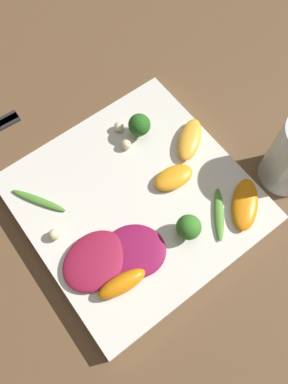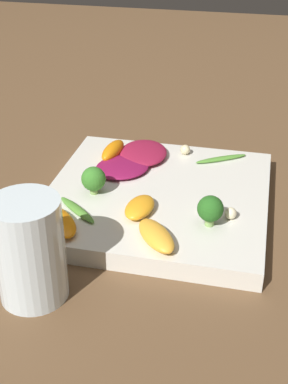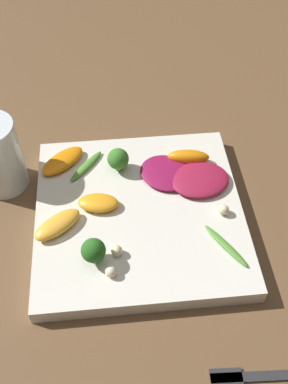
{
  "view_description": "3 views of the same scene",
  "coord_description": "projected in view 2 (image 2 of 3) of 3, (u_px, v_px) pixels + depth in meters",
  "views": [
    {
      "loc": [
        0.16,
        -0.1,
        0.49
      ],
      "look_at": [
        0.0,
        0.01,
        0.03
      ],
      "focal_mm": 35.0,
      "sensor_mm": 36.0,
      "label": 1
    },
    {
      "loc": [
        -0.12,
        0.59,
        0.38
      ],
      "look_at": [
        0.01,
        0.02,
        0.03
      ],
      "focal_mm": 50.0,
      "sensor_mm": 36.0,
      "label": 2
    },
    {
      "loc": [
        -0.38,
        0.03,
        0.52
      ],
      "look_at": [
        0.02,
        -0.01,
        0.04
      ],
      "focal_mm": 42.0,
      "sensor_mm": 36.0,
      "label": 3
    }
  ],
  "objects": [
    {
      "name": "ground_plane",
      "position": [
        157.0,
        207.0,
        0.71
      ],
      "size": [
        2.4,
        2.4,
        0.0
      ],
      "primitive_type": "plane",
      "color": "brown"
    },
    {
      "name": "macadamia_nut_1",
      "position": [
        231.0,
        213.0,
        0.64
      ],
      "size": [
        0.01,
        0.01,
        0.01
      ],
      "color": "beige",
      "rests_on": "plate"
    },
    {
      "name": "macadamia_nut_0",
      "position": [
        185.0,
        150.0,
        0.79
      ],
      "size": [
        0.01,
        0.01,
        0.01
      ],
      "color": "beige",
      "rests_on": "plate"
    },
    {
      "name": "macadamia_nut_2",
      "position": [
        207.0,
        206.0,
        0.65
      ],
      "size": [
        0.01,
        0.01,
        0.01
      ],
      "color": "beige",
      "rests_on": "plate"
    },
    {
      "name": "orange_segment_1",
      "position": [
        58.0,
        221.0,
        0.63
      ],
      "size": [
        0.07,
        0.08,
        0.01
      ],
      "color": "orange",
      "rests_on": "plate"
    },
    {
      "name": "arugula_sprig_1",
      "position": [
        77.0,
        210.0,
        0.66
      ],
      "size": [
        0.06,
        0.06,
        0.01
      ],
      "color": "#518E33",
      "rests_on": "plate"
    },
    {
      "name": "drinking_glass",
      "position": [
        29.0,
        250.0,
        0.54
      ],
      "size": [
        0.07,
        0.07,
        0.11
      ],
      "color": "silver",
      "rests_on": "ground_plane"
    },
    {
      "name": "arugula_sprig_0",
      "position": [
        221.0,
        159.0,
        0.77
      ],
      "size": [
        0.07,
        0.05,
        0.01
      ],
      "color": "#518E33",
      "rests_on": "plate"
    },
    {
      "name": "orange_segment_0",
      "position": [
        113.0,
        151.0,
        0.78
      ],
      "size": [
        0.03,
        0.07,
        0.02
      ],
      "color": "orange",
      "rests_on": "plate"
    },
    {
      "name": "broccoli_floret_1",
      "position": [
        210.0,
        209.0,
        0.62
      ],
      "size": [
        0.03,
        0.03,
        0.04
      ],
      "color": "#84AD5B",
      "rests_on": "plate"
    },
    {
      "name": "broccoli_floret_0",
      "position": [
        94.0,
        179.0,
        0.69
      ],
      "size": [
        0.03,
        0.03,
        0.04
      ],
      "color": "#7A9E51",
      "rests_on": "plate"
    },
    {
      "name": "plate",
      "position": [
        157.0,
        199.0,
        0.71
      ],
      "size": [
        0.29,
        0.29,
        0.02
      ],
      "color": "silver",
      "rests_on": "ground_plane"
    },
    {
      "name": "radicchio_leaf_1",
      "position": [
        143.0,
        153.0,
        0.78
      ],
      "size": [
        0.08,
        0.09,
        0.01
      ],
      "color": "maroon",
      "rests_on": "plate"
    },
    {
      "name": "orange_segment_3",
      "position": [
        140.0,
        207.0,
        0.65
      ],
      "size": [
        0.04,
        0.06,
        0.02
      ],
      "color": "orange",
      "rests_on": "plate"
    },
    {
      "name": "orange_segment_2",
      "position": [
        156.0,
        236.0,
        0.6
      ],
      "size": [
        0.07,
        0.07,
        0.02
      ],
      "color": "#FCAD33",
      "rests_on": "plate"
    },
    {
      "name": "radicchio_leaf_0",
      "position": [
        122.0,
        167.0,
        0.75
      ],
      "size": [
        0.1,
        0.1,
        0.01
      ],
      "color": "maroon",
      "rests_on": "plate"
    }
  ]
}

